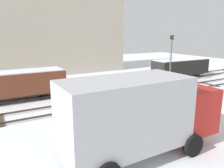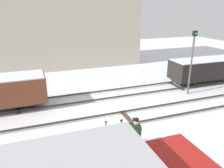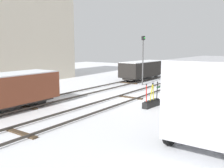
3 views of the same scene
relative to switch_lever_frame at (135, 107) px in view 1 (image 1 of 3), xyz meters
name	(u,v)px [view 1 (image 1 of 3)]	position (x,y,z in m)	size (l,w,h in m)	color
ground_plane	(132,98)	(1.48, 2.38, -0.25)	(60.00, 60.00, 0.00)	white
track_main_line	(132,97)	(1.48, 2.38, -0.14)	(44.00, 1.94, 0.18)	#38332D
track_siding_near	(108,87)	(1.48, 6.08, -0.14)	(44.00, 1.94, 0.18)	#38332D
switch_lever_frame	(135,107)	(0.00, 0.00, 0.00)	(1.55, 0.52, 1.45)	black
rail_worker	(148,97)	(0.42, -0.73, 0.79)	(0.59, 0.72, 1.84)	black
delivery_truck	(141,113)	(-2.76, -4.20, 1.49)	(6.51, 2.50, 3.15)	#B21E19
signal_post	(171,55)	(7.19, 4.44, 2.47)	(0.24, 0.32, 4.52)	#4C4C4C
apartment_building	(59,27)	(0.58, 16.89, 5.15)	(15.01, 6.40, 10.78)	beige
freight_car_near_switch	(21,83)	(-5.62, 6.08, 0.98)	(5.99, 2.18, 2.10)	#2D2B28
freight_car_mid_siding	(180,67)	(10.28, 6.08, 0.94)	(6.38, 2.19, 2.02)	#2D2B28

